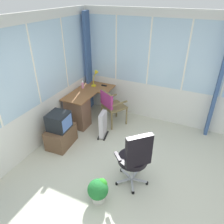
# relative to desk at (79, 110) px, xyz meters

# --- Properties ---
(ground) EXTENTS (5.75, 5.17, 0.06)m
(ground) POSITION_rel_desk_xyz_m (-1.32, -1.76, -0.44)
(ground) COLOR beige
(north_window_panel) EXTENTS (4.75, 0.07, 2.64)m
(north_window_panel) POSITION_rel_desk_xyz_m (-1.32, 0.35, 0.91)
(north_window_panel) COLOR silver
(north_window_panel) RESTS_ON ground
(east_window_panel) EXTENTS (0.07, 4.17, 2.64)m
(east_window_panel) POSITION_rel_desk_xyz_m (1.09, -1.76, 0.91)
(east_window_panel) COLOR silver
(east_window_panel) RESTS_ON ground
(curtain_corner) EXTENTS (0.33, 0.11, 2.54)m
(curtain_corner) POSITION_rel_desk_xyz_m (0.96, 0.22, 0.86)
(curtain_corner) COLOR #3C5787
(curtain_corner) RESTS_ON ground
(curtain_east_far) EXTENTS (0.33, 0.08, 2.54)m
(curtain_east_far) POSITION_rel_desk_xyz_m (1.01, -2.91, 0.86)
(curtain_east_far) COLOR #3C5787
(curtain_east_far) RESTS_ON ground
(desk) EXTENTS (1.34, 0.82, 0.76)m
(desk) POSITION_rel_desk_xyz_m (0.00, 0.00, 0.00)
(desk) COLOR #925D34
(desk) RESTS_ON ground
(desk_lamp) EXTENTS (0.22, 0.19, 0.42)m
(desk_lamp) POSITION_rel_desk_xyz_m (0.82, -0.06, 0.63)
(desk_lamp) COLOR yellow
(desk_lamp) RESTS_ON desk
(tv_remote) EXTENTS (0.05, 0.15, 0.02)m
(tv_remote) POSITION_rel_desk_xyz_m (0.86, -0.26, 0.36)
(tv_remote) COLOR black
(tv_remote) RESTS_ON desk
(spray_bottle) EXTENTS (0.06, 0.06, 0.22)m
(spray_bottle) POSITION_rel_desk_xyz_m (0.51, 0.17, 0.45)
(spray_bottle) COLOR pink
(spray_bottle) RESTS_ON desk
(wooden_armchair) EXTENTS (0.66, 0.66, 0.91)m
(wooden_armchair) POSITION_rel_desk_xyz_m (0.32, -0.70, 0.18)
(wooden_armchair) COLOR olive
(wooden_armchair) RESTS_ON ground
(office_chair) EXTENTS (0.61, 0.60, 1.12)m
(office_chair) POSITION_rel_desk_xyz_m (-1.22, -1.89, 0.23)
(office_chair) COLOR #B7B7BF
(office_chair) RESTS_ON ground
(tv_on_stand) EXTENTS (0.67, 0.49, 0.79)m
(tv_on_stand) POSITION_rel_desk_xyz_m (-0.85, -0.08, -0.06)
(tv_on_stand) COLOR brown
(tv_on_stand) RESTS_ON ground
(space_heater) EXTENTS (0.41, 0.23, 0.62)m
(space_heater) POSITION_rel_desk_xyz_m (-0.16, -0.76, -0.10)
(space_heater) COLOR silver
(space_heater) RESTS_ON ground
(potted_plant) EXTENTS (0.33, 0.33, 0.42)m
(potted_plant) POSITION_rel_desk_xyz_m (-1.76, -1.49, -0.17)
(potted_plant) COLOR silver
(potted_plant) RESTS_ON ground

